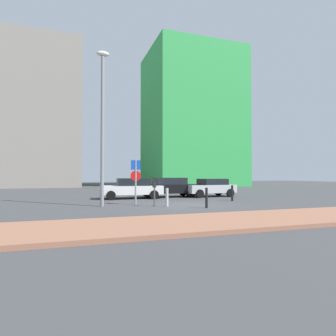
{
  "coord_description": "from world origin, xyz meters",
  "views": [
    {
      "loc": [
        -6.33,
        -15.21,
        1.71
      ],
      "look_at": [
        -0.21,
        2.65,
        2.19
      ],
      "focal_mm": 30.87,
      "sensor_mm": 36.0,
      "label": 1
    }
  ],
  "objects_px": {
    "street_lamp": "(103,117)",
    "traffic_bollard_near": "(167,197)",
    "parking_sign_post": "(136,177)",
    "traffic_bollard_far": "(207,198)",
    "parked_car_white": "(132,188)",
    "parking_meter": "(154,191)",
    "parked_car_silver": "(210,187)",
    "parked_car_black": "(169,187)",
    "traffic_bollard_mid": "(232,193)"
  },
  "relations": [
    {
      "from": "parked_car_black",
      "to": "parked_car_silver",
      "type": "xyz_separation_m",
      "value": [
        3.3,
        -0.6,
        -0.04
      ]
    },
    {
      "from": "parked_car_black",
      "to": "parking_meter",
      "type": "relative_size",
      "value": 3.47
    },
    {
      "from": "parked_car_white",
      "to": "parked_car_silver",
      "type": "bearing_deg",
      "value": -1.25
    },
    {
      "from": "parked_car_white",
      "to": "traffic_bollard_far",
      "type": "relative_size",
      "value": 4.33
    },
    {
      "from": "street_lamp",
      "to": "traffic_bollard_near",
      "type": "xyz_separation_m",
      "value": [
        3.39,
        -1.11,
        -4.46
      ]
    },
    {
      "from": "parked_car_black",
      "to": "traffic_bollard_far",
      "type": "height_order",
      "value": "parked_car_black"
    },
    {
      "from": "parked_car_silver",
      "to": "traffic_bollard_near",
      "type": "height_order",
      "value": "parked_car_silver"
    },
    {
      "from": "parked_car_white",
      "to": "traffic_bollard_far",
      "type": "distance_m",
      "value": 7.67
    },
    {
      "from": "traffic_bollard_near",
      "to": "traffic_bollard_far",
      "type": "distance_m",
      "value": 2.22
    },
    {
      "from": "parking_sign_post",
      "to": "traffic_bollard_near",
      "type": "bearing_deg",
      "value": -42.85
    },
    {
      "from": "parked_car_silver",
      "to": "traffic_bollard_far",
      "type": "distance_m",
      "value": 8.12
    },
    {
      "from": "parked_car_black",
      "to": "street_lamp",
      "type": "xyz_separation_m",
      "value": [
        -5.68,
        -5.19,
        4.16
      ]
    },
    {
      "from": "traffic_bollard_near",
      "to": "street_lamp",
      "type": "bearing_deg",
      "value": 161.96
    },
    {
      "from": "parked_car_black",
      "to": "parked_car_silver",
      "type": "distance_m",
      "value": 3.35
    },
    {
      "from": "parking_meter",
      "to": "street_lamp",
      "type": "bearing_deg",
      "value": 159.06
    },
    {
      "from": "parked_car_silver",
      "to": "parking_sign_post",
      "type": "relative_size",
      "value": 1.56
    },
    {
      "from": "parked_car_silver",
      "to": "street_lamp",
      "type": "distance_m",
      "value": 10.93
    },
    {
      "from": "traffic_bollard_mid",
      "to": "traffic_bollard_far",
      "type": "relative_size",
      "value": 0.98
    },
    {
      "from": "street_lamp",
      "to": "traffic_bollard_near",
      "type": "relative_size",
      "value": 8.63
    },
    {
      "from": "parked_car_white",
      "to": "parked_car_black",
      "type": "bearing_deg",
      "value": 8.68
    },
    {
      "from": "traffic_bollard_near",
      "to": "traffic_bollard_mid",
      "type": "relative_size",
      "value": 0.96
    },
    {
      "from": "parking_meter",
      "to": "parked_car_black",
      "type": "bearing_deg",
      "value": 64.33
    },
    {
      "from": "parking_sign_post",
      "to": "traffic_bollard_far",
      "type": "bearing_deg",
      "value": -41.31
    },
    {
      "from": "traffic_bollard_far",
      "to": "street_lamp",
      "type": "bearing_deg",
      "value": 153.59
    },
    {
      "from": "parking_meter",
      "to": "street_lamp",
      "type": "relative_size",
      "value": 0.15
    },
    {
      "from": "parking_meter",
      "to": "traffic_bollard_mid",
      "type": "relative_size",
      "value": 1.28
    },
    {
      "from": "parked_car_white",
      "to": "traffic_bollard_near",
      "type": "height_order",
      "value": "parked_car_white"
    },
    {
      "from": "parking_sign_post",
      "to": "parking_meter",
      "type": "bearing_deg",
      "value": -59.29
    },
    {
      "from": "parking_sign_post",
      "to": "street_lamp",
      "type": "bearing_deg",
      "value": -172.63
    },
    {
      "from": "traffic_bollard_near",
      "to": "traffic_bollard_far",
      "type": "relative_size",
      "value": 0.94
    },
    {
      "from": "parking_meter",
      "to": "parked_car_silver",
      "type": "bearing_deg",
      "value": 41.79
    },
    {
      "from": "parked_car_black",
      "to": "parking_sign_post",
      "type": "distance_m",
      "value": 6.26
    },
    {
      "from": "parked_car_white",
      "to": "parking_meter",
      "type": "xyz_separation_m",
      "value": [
        0.05,
        -5.76,
        0.08
      ]
    },
    {
      "from": "traffic_bollard_mid",
      "to": "traffic_bollard_far",
      "type": "bearing_deg",
      "value": -137.83
    },
    {
      "from": "parked_car_silver",
      "to": "traffic_bollard_mid",
      "type": "height_order",
      "value": "parked_car_silver"
    },
    {
      "from": "parked_car_black",
      "to": "traffic_bollard_near",
      "type": "xyz_separation_m",
      "value": [
        -2.29,
        -6.3,
        -0.3
      ]
    },
    {
      "from": "parked_car_black",
      "to": "traffic_bollard_near",
      "type": "height_order",
      "value": "parked_car_black"
    },
    {
      "from": "parking_sign_post",
      "to": "traffic_bollard_near",
      "type": "xyz_separation_m",
      "value": [
        1.46,
        -1.36,
        -1.14
      ]
    },
    {
      "from": "parking_meter",
      "to": "traffic_bollard_near",
      "type": "distance_m",
      "value": 0.79
    },
    {
      "from": "parking_sign_post",
      "to": "parking_meter",
      "type": "height_order",
      "value": "parking_sign_post"
    },
    {
      "from": "parked_car_white",
      "to": "parking_sign_post",
      "type": "height_order",
      "value": "parking_sign_post"
    },
    {
      "from": "parking_meter",
      "to": "street_lamp",
      "type": "xyz_separation_m",
      "value": [
        -2.69,
        1.03,
        4.09
      ]
    },
    {
      "from": "parked_car_white",
      "to": "traffic_bollard_mid",
      "type": "relative_size",
      "value": 4.42
    },
    {
      "from": "traffic_bollard_far",
      "to": "parked_car_white",
      "type": "bearing_deg",
      "value": 108.66
    },
    {
      "from": "parked_car_white",
      "to": "parked_car_silver",
      "type": "xyz_separation_m",
      "value": [
        6.34,
        -0.14,
        -0.03
      ]
    },
    {
      "from": "parking_sign_post",
      "to": "traffic_bollard_far",
      "type": "xyz_separation_m",
      "value": [
        3.16,
        -2.78,
        -1.11
      ]
    },
    {
      "from": "street_lamp",
      "to": "parked_car_silver",
      "type": "bearing_deg",
      "value": 27.08
    },
    {
      "from": "traffic_bollard_near",
      "to": "traffic_bollard_far",
      "type": "bearing_deg",
      "value": -39.94
    },
    {
      "from": "parking_sign_post",
      "to": "traffic_bollard_mid",
      "type": "height_order",
      "value": "parking_sign_post"
    },
    {
      "from": "traffic_bollard_far",
      "to": "traffic_bollard_near",
      "type": "bearing_deg",
      "value": 140.06
    }
  ]
}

